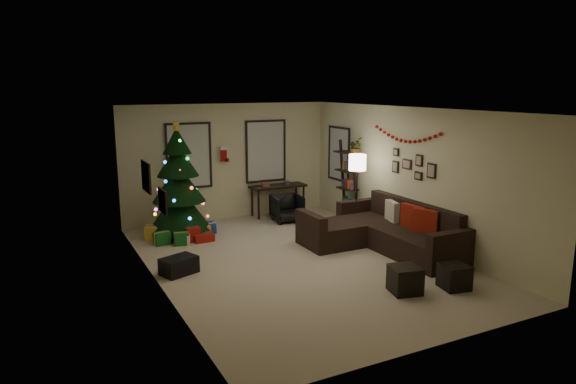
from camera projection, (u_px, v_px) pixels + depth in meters
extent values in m
plane|color=#BDAB8F|center=(298.00, 261.00, 9.30)|extent=(7.00, 7.00, 0.00)
plane|color=white|center=(299.00, 110.00, 8.75)|extent=(7.00, 7.00, 0.00)
plane|color=beige|center=(228.00, 162.00, 12.08)|extent=(5.00, 0.00, 5.00)
plane|color=beige|center=(441.00, 240.00, 5.97)|extent=(5.00, 0.00, 5.00)
plane|color=beige|center=(155.00, 202.00, 7.92)|extent=(0.00, 7.00, 7.00)
plane|color=beige|center=(411.00, 176.00, 10.14)|extent=(0.00, 7.00, 7.00)
cube|color=#728CB2|center=(189.00, 156.00, 11.59)|extent=(0.94, 0.02, 1.35)
cube|color=beige|center=(189.00, 156.00, 11.59)|extent=(0.94, 0.03, 1.35)
cube|color=#728CB2|center=(266.00, 151.00, 12.44)|extent=(0.94, 0.02, 1.35)
cube|color=beige|center=(266.00, 151.00, 12.44)|extent=(0.94, 0.03, 1.35)
cube|color=#728CB2|center=(339.00, 154.00, 12.32)|extent=(0.05, 0.27, 1.17)
cube|color=beige|center=(339.00, 154.00, 12.32)|extent=(0.05, 0.45, 1.17)
cylinder|color=black|center=(180.00, 228.00, 10.88)|extent=(0.10, 0.10, 0.29)
cone|color=black|center=(180.00, 208.00, 10.79)|extent=(1.33, 1.33, 0.93)
cone|color=black|center=(178.00, 183.00, 10.69)|extent=(1.09, 1.09, 0.78)
cone|color=black|center=(177.00, 160.00, 10.59)|extent=(0.86, 0.86, 0.68)
cone|color=black|center=(177.00, 141.00, 10.51)|extent=(0.59, 0.59, 0.54)
cylinder|color=maroon|center=(181.00, 234.00, 10.91)|extent=(1.07, 1.07, 0.04)
cube|color=gold|center=(202.00, 230.00, 10.86)|extent=(0.35, 0.28, 0.22)
cube|color=maroon|center=(192.00, 234.00, 10.46)|extent=(0.28, 0.25, 0.30)
cube|color=navy|center=(209.00, 226.00, 11.24)|extent=(0.25, 0.30, 0.18)
cube|color=#14591E|center=(162.00, 238.00, 10.24)|extent=(0.30, 0.22, 0.25)
cube|color=silver|center=(184.00, 239.00, 10.25)|extent=(0.22, 0.22, 0.20)
cube|color=gold|center=(152.00, 233.00, 10.59)|extent=(0.26, 0.26, 0.28)
cube|color=maroon|center=(203.00, 237.00, 10.48)|extent=(0.40, 0.30, 0.15)
cube|color=navy|center=(208.00, 229.00, 11.02)|extent=(0.29, 0.24, 0.21)
cube|color=#14591E|center=(181.00, 238.00, 10.26)|extent=(0.28, 0.30, 0.24)
cube|color=black|center=(398.00, 238.00, 9.92)|extent=(0.95, 2.54, 0.45)
cube|color=black|center=(414.00, 213.00, 10.00)|extent=(0.20, 2.54, 0.46)
cube|color=black|center=(450.00, 252.00, 8.70)|extent=(0.95, 0.20, 0.70)
cube|color=black|center=(357.00, 216.00, 11.10)|extent=(0.95, 0.20, 0.70)
cube|color=black|center=(335.00, 234.00, 10.21)|extent=(0.90, 0.95, 0.45)
cube|color=black|center=(311.00, 231.00, 9.94)|extent=(0.18, 0.95, 0.70)
cube|color=maroon|center=(426.00, 223.00, 9.44)|extent=(0.31, 0.51, 0.49)
cube|color=maroon|center=(412.00, 218.00, 9.77)|extent=(0.17, 0.51, 0.50)
cube|color=beige|center=(392.00, 212.00, 10.29)|extent=(0.22, 0.44, 0.43)
cube|color=black|center=(405.00, 280.00, 7.84)|extent=(0.52, 0.52, 0.41)
cube|color=black|center=(454.00, 277.00, 8.01)|extent=(0.47, 0.47, 0.38)
cube|color=black|center=(278.00, 186.00, 12.48)|extent=(1.37, 0.49, 0.05)
cylinder|color=black|center=(259.00, 205.00, 12.12)|extent=(0.05, 0.05, 0.68)
cylinder|color=black|center=(252.00, 202.00, 12.46)|extent=(0.05, 0.05, 0.68)
cylinder|color=black|center=(304.00, 200.00, 12.65)|extent=(0.05, 0.05, 0.68)
cylinder|color=black|center=(296.00, 197.00, 12.99)|extent=(0.05, 0.05, 0.68)
imported|color=black|center=(287.00, 208.00, 11.96)|extent=(0.67, 0.64, 0.63)
cube|color=black|center=(355.00, 183.00, 11.57)|extent=(0.05, 0.05, 1.89)
cube|color=black|center=(343.00, 180.00, 12.01)|extent=(0.05, 0.05, 1.89)
cube|color=black|center=(347.00, 206.00, 11.89)|extent=(0.30, 0.53, 0.03)
cube|color=black|center=(348.00, 189.00, 11.81)|extent=(0.30, 0.53, 0.03)
cube|color=black|center=(348.00, 170.00, 11.72)|extent=(0.30, 0.53, 0.03)
cube|color=black|center=(348.00, 152.00, 11.64)|extent=(0.30, 0.53, 0.03)
imported|color=#4C4C4C|center=(355.00, 144.00, 11.41)|extent=(0.62, 0.63, 0.53)
cylinder|color=black|center=(356.00, 232.00, 11.06)|extent=(0.30, 0.30, 0.03)
cylinder|color=black|center=(357.00, 199.00, 10.92)|extent=(0.03, 0.03, 1.42)
cylinder|color=white|center=(358.00, 162.00, 10.76)|extent=(0.36, 0.36, 0.34)
cube|color=black|center=(146.00, 177.00, 8.44)|extent=(0.04, 0.60, 0.50)
cube|color=tan|center=(146.00, 177.00, 8.44)|extent=(0.01, 0.54, 0.45)
cube|color=black|center=(163.00, 201.00, 7.53)|extent=(0.04, 0.45, 0.35)
cube|color=beige|center=(163.00, 201.00, 7.53)|extent=(0.01, 0.40, 0.31)
cube|color=black|center=(432.00, 171.00, 9.56)|extent=(0.03, 0.22, 0.28)
cube|color=black|center=(419.00, 160.00, 9.84)|extent=(0.03, 0.18, 0.22)
cube|color=black|center=(418.00, 176.00, 9.90)|extent=(0.03, 0.20, 0.16)
cube|color=black|center=(407.00, 164.00, 10.17)|extent=(0.03, 0.26, 0.20)
cube|color=black|center=(395.00, 167.00, 10.49)|extent=(0.03, 0.18, 0.24)
cube|color=black|center=(396.00, 152.00, 10.43)|extent=(0.03, 0.16, 0.16)
cube|color=#990F0C|center=(224.00, 155.00, 11.87)|extent=(0.14, 0.04, 0.30)
cube|color=white|center=(224.00, 148.00, 11.84)|extent=(0.16, 0.05, 0.08)
cube|color=#990F0C|center=(227.00, 160.00, 11.93)|extent=(0.10, 0.04, 0.08)
cube|color=#990F0C|center=(235.00, 160.00, 12.20)|extent=(0.14, 0.04, 0.30)
cube|color=white|center=(234.00, 153.00, 12.17)|extent=(0.16, 0.05, 0.08)
cube|color=#990F0C|center=(237.00, 165.00, 12.26)|extent=(0.10, 0.04, 0.08)
cube|color=black|center=(179.00, 266.00, 8.64)|extent=(0.67, 0.56, 0.29)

